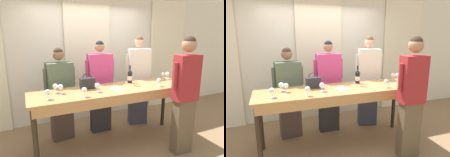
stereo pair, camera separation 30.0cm
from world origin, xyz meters
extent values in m
plane|color=#846647|center=(0.00, 0.00, 0.00)|extent=(18.00, 18.00, 0.00)
cube|color=silver|center=(0.00, 1.42, 1.40)|extent=(12.00, 0.06, 2.80)
cube|color=#EFE5C6|center=(0.00, 1.35, 1.34)|extent=(1.02, 0.03, 2.69)
cube|color=#EFE5C6|center=(2.14, 1.35, 1.34)|extent=(1.02, 0.03, 2.69)
cube|color=#B27F4C|center=(0.00, 0.00, 1.01)|extent=(2.68, 0.73, 0.04)
cube|color=#B27F4C|center=(0.00, -0.35, 0.93)|extent=(2.57, 0.03, 0.12)
cylinder|color=#2D2319|center=(-1.26, -0.29, 0.49)|extent=(0.07, 0.07, 0.99)
cylinder|color=#2D2319|center=(1.26, -0.29, 0.49)|extent=(0.07, 0.07, 0.99)
cylinder|color=#2D2319|center=(-1.26, 0.29, 0.49)|extent=(0.07, 0.07, 0.99)
cylinder|color=#2D2319|center=(1.26, 0.29, 0.49)|extent=(0.07, 0.07, 0.99)
cylinder|color=black|center=(0.42, 0.22, 1.13)|extent=(0.08, 0.08, 0.20)
cone|color=black|center=(0.42, 0.22, 1.25)|extent=(0.08, 0.08, 0.05)
cylinder|color=black|center=(0.42, 0.22, 1.31)|extent=(0.03, 0.03, 0.07)
cylinder|color=white|center=(0.42, 0.22, 1.12)|extent=(0.08, 0.08, 0.08)
cube|color=#232328|center=(-0.40, 0.16, 1.12)|extent=(0.23, 0.12, 0.18)
torus|color=#232328|center=(-0.40, 0.16, 1.21)|extent=(0.15, 0.01, 0.15)
cylinder|color=white|center=(-0.56, -0.22, 1.03)|extent=(0.06, 0.06, 0.00)
cylinder|color=white|center=(-0.56, -0.22, 1.06)|extent=(0.01, 0.01, 0.06)
sphere|color=white|center=(-0.56, -0.22, 1.13)|extent=(0.08, 0.08, 0.08)
sphere|color=maroon|center=(-0.56, -0.22, 1.12)|extent=(0.05, 0.05, 0.05)
cylinder|color=white|center=(-0.31, -0.07, 1.03)|extent=(0.06, 0.06, 0.00)
cylinder|color=white|center=(-0.31, -0.07, 1.06)|extent=(0.01, 0.01, 0.06)
sphere|color=white|center=(-0.31, -0.07, 1.13)|extent=(0.08, 0.08, 0.08)
cylinder|color=white|center=(1.15, 0.20, 1.03)|extent=(0.06, 0.06, 0.00)
cylinder|color=white|center=(1.15, 0.20, 1.06)|extent=(0.01, 0.01, 0.06)
sphere|color=white|center=(1.15, 0.20, 1.13)|extent=(0.08, 0.08, 0.08)
sphere|color=maroon|center=(1.15, 0.20, 1.12)|extent=(0.05, 0.05, 0.05)
cylinder|color=white|center=(-0.91, 0.14, 1.03)|extent=(0.06, 0.06, 0.00)
cylinder|color=white|center=(-0.91, 0.14, 1.06)|extent=(0.01, 0.01, 0.06)
sphere|color=white|center=(-0.91, 0.14, 1.13)|extent=(0.08, 0.08, 0.08)
cylinder|color=white|center=(1.24, 0.19, 1.03)|extent=(0.06, 0.06, 0.00)
cylinder|color=white|center=(1.24, 0.19, 1.06)|extent=(0.01, 0.01, 0.06)
sphere|color=white|center=(1.24, 0.19, 1.13)|extent=(0.08, 0.08, 0.08)
cylinder|color=white|center=(-0.84, 0.08, 1.03)|extent=(0.06, 0.06, 0.00)
cylinder|color=white|center=(-0.84, 0.08, 1.06)|extent=(0.01, 0.01, 0.06)
sphere|color=white|center=(-0.84, 0.08, 1.13)|extent=(0.08, 0.08, 0.08)
cylinder|color=white|center=(0.76, -0.19, 1.03)|extent=(0.06, 0.06, 0.00)
cylinder|color=white|center=(0.76, -0.19, 1.06)|extent=(0.01, 0.01, 0.06)
sphere|color=white|center=(0.76, -0.19, 1.13)|extent=(0.08, 0.08, 0.08)
sphere|color=maroon|center=(0.76, -0.19, 1.12)|extent=(0.05, 0.05, 0.05)
cylinder|color=white|center=(-1.05, -0.13, 1.03)|extent=(0.06, 0.06, 0.00)
cylinder|color=white|center=(-1.05, -0.13, 1.06)|extent=(0.01, 0.01, 0.06)
sphere|color=white|center=(-1.05, -0.13, 1.13)|extent=(0.08, 0.08, 0.08)
cylinder|color=white|center=(1.16, -0.20, 1.03)|extent=(0.06, 0.06, 0.00)
cylinder|color=white|center=(1.16, -0.20, 1.06)|extent=(0.01, 0.01, 0.06)
sphere|color=white|center=(1.16, -0.20, 1.13)|extent=(0.08, 0.08, 0.08)
cube|color=white|center=(0.02, -0.05, 1.03)|extent=(0.21, 0.21, 0.00)
cylinder|color=maroon|center=(0.41, -0.05, 1.03)|extent=(0.08, 0.11, 0.01)
cube|color=#473833|center=(-0.76, 0.60, 0.40)|extent=(0.40, 0.26, 0.79)
cube|color=#4C5B47|center=(-0.76, 0.60, 1.11)|extent=(0.47, 0.31, 0.63)
sphere|color=brown|center=(-0.76, 0.60, 1.55)|extent=(0.19, 0.19, 0.19)
sphere|color=#332319|center=(-0.76, 0.60, 1.59)|extent=(0.17, 0.17, 0.17)
cylinder|color=#4C5B47|center=(-0.52, 0.63, 1.16)|extent=(0.08, 0.08, 0.35)
cylinder|color=#4C5B47|center=(-1.00, 0.58, 1.16)|extent=(0.08, 0.08, 0.35)
cube|color=#28282D|center=(-0.01, 0.60, 0.43)|extent=(0.39, 0.20, 0.86)
cube|color=#C63D7A|center=(-0.01, 0.60, 1.20)|extent=(0.46, 0.24, 0.68)
sphere|color=#9E7051|center=(-0.01, 0.60, 1.66)|extent=(0.18, 0.18, 0.18)
sphere|color=black|center=(-0.01, 0.60, 1.70)|extent=(0.16, 0.16, 0.16)
cylinder|color=#C63D7A|center=(0.23, 0.60, 1.25)|extent=(0.07, 0.07, 0.37)
cylinder|color=#C63D7A|center=(-0.26, 0.61, 1.25)|extent=(0.07, 0.07, 0.37)
cube|color=#383D51|center=(0.83, 0.60, 0.45)|extent=(0.42, 0.29, 0.89)
cube|color=silver|center=(0.83, 0.60, 1.25)|extent=(0.49, 0.34, 0.71)
sphere|color=#DBAD89|center=(0.83, 0.60, 1.73)|extent=(0.19, 0.19, 0.19)
sphere|color=brown|center=(0.83, 0.60, 1.77)|extent=(0.17, 0.17, 0.17)
cylinder|color=silver|center=(1.07, 0.54, 1.30)|extent=(0.09, 0.09, 0.39)
cylinder|color=silver|center=(0.60, 0.66, 1.30)|extent=(0.09, 0.09, 0.39)
cube|color=brown|center=(0.93, -0.63, 0.45)|extent=(0.32, 0.20, 0.89)
cube|color=maroon|center=(0.93, -0.63, 1.25)|extent=(0.38, 0.23, 0.71)
sphere|color=#9E7051|center=(0.93, -0.63, 1.74)|extent=(0.21, 0.21, 0.21)
sphere|color=#332319|center=(0.93, -0.63, 1.78)|extent=(0.19, 0.19, 0.19)
cylinder|color=maroon|center=(0.72, -0.62, 1.30)|extent=(0.07, 0.07, 0.39)
cylinder|color=maroon|center=(1.13, -0.64, 1.30)|extent=(0.07, 0.07, 0.39)
camera|label=1|loc=(-1.31, -2.86, 1.92)|focal=32.00mm
camera|label=2|loc=(-1.03, -2.97, 1.92)|focal=32.00mm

